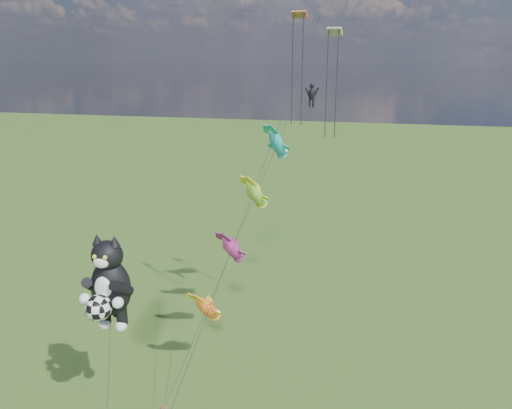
# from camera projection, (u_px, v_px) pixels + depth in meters

# --- Properties ---
(ground) EXTENTS (300.00, 300.00, 0.00)m
(ground) POSITION_uv_depth(u_px,v_px,m) (54.00, 397.00, 32.17)
(ground) COLOR #224310
(cat_kite_rig) EXTENTS (2.65, 4.25, 11.75)m
(cat_kite_rig) POSITION_uv_depth(u_px,v_px,m) (108.00, 284.00, 27.95)
(cat_kite_rig) COLOR brown
(cat_kite_rig) RESTS_ON ground
(fish_windsock_rig) EXTENTS (5.57, 15.04, 17.60)m
(fish_windsock_rig) POSITION_uv_depth(u_px,v_px,m) (244.00, 222.00, 35.37)
(fish_windsock_rig) COLOR brown
(fish_windsock_rig) RESTS_ON ground
(parafoil_rig) EXTENTS (8.25, 15.98, 26.43)m
(parafoil_rig) POSITION_uv_depth(u_px,v_px,m) (309.00, 89.00, 32.59)
(parafoil_rig) COLOR brown
(parafoil_rig) RESTS_ON ground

